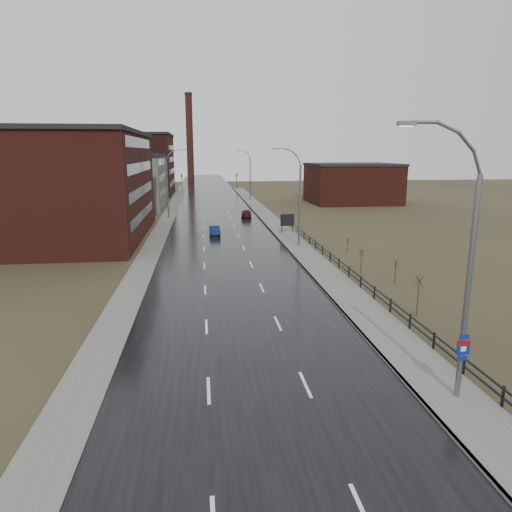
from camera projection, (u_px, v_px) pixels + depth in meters
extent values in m
plane|color=#2D2819|center=(270.00, 440.00, 17.63)|extent=(320.00, 320.00, 0.00)
cube|color=black|center=(217.00, 219.00, 75.71)|extent=(14.00, 300.00, 0.06)
cube|color=#595651|center=(299.00, 248.00, 52.48)|extent=(3.20, 180.00, 0.18)
cube|color=slate|center=(286.00, 248.00, 52.31)|extent=(0.16, 180.00, 0.18)
cube|color=#595651|center=(167.00, 220.00, 74.76)|extent=(2.40, 260.00, 0.12)
cube|color=#471914|center=(53.00, 188.00, 57.33)|extent=(22.00, 28.00, 13.00)
cube|color=black|center=(47.00, 132.00, 55.83)|extent=(22.44, 28.56, 0.50)
cube|color=black|center=(143.00, 214.00, 59.37)|extent=(0.06, 22.40, 1.20)
cube|color=black|center=(142.00, 191.00, 58.70)|extent=(0.06, 22.40, 1.20)
cube|color=black|center=(141.00, 167.00, 58.04)|extent=(0.06, 22.40, 1.20)
cube|color=black|center=(139.00, 143.00, 57.37)|extent=(0.06, 22.40, 1.20)
cube|color=slate|center=(122.00, 183.00, 89.95)|extent=(16.00, 20.00, 10.00)
cube|color=black|center=(120.00, 155.00, 88.78)|extent=(16.32, 20.40, 0.50)
cube|color=black|center=(163.00, 192.00, 91.32)|extent=(0.06, 16.00, 1.20)
cube|color=black|center=(163.00, 177.00, 90.65)|extent=(0.06, 16.00, 1.20)
cube|color=black|center=(162.00, 162.00, 89.98)|extent=(0.06, 16.00, 1.20)
cube|color=#331611|center=(121.00, 165.00, 117.86)|extent=(26.00, 24.00, 15.00)
cube|color=black|center=(119.00, 134.00, 116.14)|extent=(26.52, 24.48, 0.50)
cube|color=black|center=(172.00, 183.00, 120.36)|extent=(0.06, 19.20, 1.20)
cube|color=black|center=(172.00, 171.00, 119.69)|extent=(0.06, 19.20, 1.20)
cube|color=black|center=(171.00, 159.00, 119.02)|extent=(0.06, 19.20, 1.20)
cube|color=black|center=(171.00, 148.00, 118.35)|extent=(0.06, 19.20, 1.20)
cube|color=#471914|center=(352.00, 184.00, 99.61)|extent=(18.00, 16.00, 8.00)
cube|color=black|center=(353.00, 164.00, 98.66)|extent=(18.36, 16.32, 0.50)
cylinder|color=#331611|center=(190.00, 140.00, 158.81)|extent=(2.40, 2.40, 30.00)
cylinder|color=black|center=(188.00, 94.00, 155.40)|extent=(2.70, 2.70, 0.80)
cylinder|color=slate|center=(468.00, 293.00, 19.47)|extent=(0.24, 0.24, 10.00)
cylinder|color=slate|center=(477.00, 163.00, 18.23)|extent=(0.57, 0.14, 1.12)
cylinder|color=slate|center=(466.00, 142.00, 17.98)|extent=(0.91, 0.14, 0.91)
cylinder|color=slate|center=(448.00, 127.00, 17.77)|extent=(1.12, 0.14, 0.57)
cylinder|color=slate|center=(425.00, 122.00, 17.61)|extent=(1.15, 0.14, 0.14)
cube|color=slate|center=(407.00, 123.00, 17.54)|extent=(0.70, 0.28, 0.18)
cube|color=silver|center=(406.00, 126.00, 17.56)|extent=(0.50, 0.20, 0.04)
cube|color=navy|center=(464.00, 337.00, 19.78)|extent=(0.45, 0.04, 0.22)
cube|color=navy|center=(463.00, 348.00, 19.90)|extent=(0.60, 0.04, 0.65)
cube|color=maroon|center=(464.00, 343.00, 19.84)|extent=(0.60, 0.04, 0.20)
cube|color=navy|center=(462.00, 358.00, 20.01)|extent=(0.45, 0.04, 0.22)
cube|color=silver|center=(463.00, 349.00, 19.89)|extent=(0.26, 0.02, 0.22)
cylinder|color=slate|center=(300.00, 207.00, 52.44)|extent=(0.24, 0.24, 9.50)
cylinder|color=slate|center=(299.00, 161.00, 51.27)|extent=(0.51, 0.14, 0.98)
cylinder|color=slate|center=(295.00, 154.00, 51.05)|extent=(0.81, 0.14, 0.81)
cylinder|color=slate|center=(289.00, 150.00, 50.87)|extent=(0.98, 0.14, 0.51)
cylinder|color=slate|center=(282.00, 149.00, 50.73)|extent=(1.01, 0.14, 0.14)
cube|color=slate|center=(275.00, 149.00, 50.66)|extent=(0.70, 0.28, 0.18)
cube|color=silver|center=(275.00, 150.00, 50.69)|extent=(0.50, 0.20, 0.04)
cylinder|color=slate|center=(167.00, 190.00, 75.67)|extent=(0.24, 0.24, 9.50)
cylinder|color=slate|center=(167.00, 158.00, 74.54)|extent=(0.51, 0.14, 0.98)
cylinder|color=slate|center=(170.00, 154.00, 74.44)|extent=(0.81, 0.14, 0.81)
cylinder|color=slate|center=(174.00, 151.00, 74.41)|extent=(0.98, 0.14, 0.51)
cylinder|color=slate|center=(179.00, 150.00, 74.47)|extent=(1.01, 0.14, 0.14)
cube|color=slate|center=(184.00, 150.00, 74.56)|extent=(0.70, 0.28, 0.18)
cube|color=silver|center=(184.00, 151.00, 74.59)|extent=(0.50, 0.20, 0.04)
cylinder|color=slate|center=(250.00, 179.00, 104.71)|extent=(0.24, 0.24, 9.50)
cylinder|color=slate|center=(249.00, 156.00, 103.54)|extent=(0.51, 0.14, 0.98)
cylinder|color=slate|center=(247.00, 153.00, 103.33)|extent=(0.81, 0.14, 0.81)
cylinder|color=slate|center=(244.00, 151.00, 103.14)|extent=(0.98, 0.14, 0.51)
cylinder|color=slate|center=(240.00, 150.00, 103.01)|extent=(1.01, 0.14, 0.14)
cube|color=slate|center=(237.00, 151.00, 102.94)|extent=(0.70, 0.28, 0.18)
cube|color=silver|center=(237.00, 151.00, 102.96)|extent=(0.50, 0.20, 0.04)
cube|color=black|center=(503.00, 397.00, 19.66)|extent=(0.10, 0.10, 1.10)
cube|color=black|center=(464.00, 366.00, 22.57)|extent=(0.10, 0.10, 1.10)
cube|color=black|center=(434.00, 341.00, 25.47)|extent=(0.10, 0.10, 1.10)
cube|color=black|center=(410.00, 322.00, 28.37)|extent=(0.10, 0.10, 1.10)
cube|color=black|center=(390.00, 306.00, 31.28)|extent=(0.10, 0.10, 1.10)
cube|color=black|center=(374.00, 293.00, 34.18)|extent=(0.10, 0.10, 1.10)
cube|color=black|center=(361.00, 282.00, 37.09)|extent=(0.10, 0.10, 1.10)
cube|color=black|center=(349.00, 273.00, 39.99)|extent=(0.10, 0.10, 1.10)
cube|color=black|center=(339.00, 265.00, 42.90)|extent=(0.10, 0.10, 1.10)
cube|color=black|center=(330.00, 257.00, 45.80)|extent=(0.10, 0.10, 1.10)
cube|color=black|center=(322.00, 251.00, 48.70)|extent=(0.10, 0.10, 1.10)
cube|color=black|center=(316.00, 246.00, 51.61)|extent=(0.10, 0.10, 1.10)
cube|color=black|center=(309.00, 241.00, 54.51)|extent=(0.10, 0.10, 1.10)
cube|color=black|center=(304.00, 236.00, 57.42)|extent=(0.10, 0.10, 1.10)
cube|color=black|center=(299.00, 232.00, 60.32)|extent=(0.10, 0.10, 1.10)
cube|color=black|center=(363.00, 279.00, 36.51)|extent=(0.08, 53.00, 0.10)
cube|color=black|center=(363.00, 284.00, 36.60)|extent=(0.08, 53.00, 0.10)
cylinder|color=#382D23|center=(418.00, 301.00, 30.74)|extent=(0.08, 0.08, 2.15)
cylinder|color=#382D23|center=(420.00, 281.00, 30.43)|extent=(0.04, 0.72, 0.84)
cylinder|color=#382D23|center=(419.00, 281.00, 30.47)|extent=(0.68, 0.27, 0.85)
cylinder|color=#382D23|center=(419.00, 281.00, 30.45)|extent=(0.40, 0.61, 0.86)
cylinder|color=#382D23|center=(419.00, 281.00, 30.39)|extent=(0.40, 0.61, 0.86)
cylinder|color=#382D23|center=(420.00, 281.00, 30.38)|extent=(0.68, 0.27, 0.85)
cylinder|color=#382D23|center=(395.00, 275.00, 38.30)|extent=(0.08, 0.08, 1.59)
cylinder|color=#382D23|center=(397.00, 263.00, 38.08)|extent=(0.04, 0.54, 0.63)
cylinder|color=#382D23|center=(396.00, 263.00, 38.12)|extent=(0.51, 0.21, 0.64)
cylinder|color=#382D23|center=(395.00, 263.00, 38.10)|extent=(0.31, 0.46, 0.65)
cylinder|color=#382D23|center=(396.00, 263.00, 38.04)|extent=(0.31, 0.46, 0.65)
cylinder|color=#382D23|center=(396.00, 263.00, 38.03)|extent=(0.51, 0.21, 0.64)
cylinder|color=#382D23|center=(361.00, 265.00, 41.66)|extent=(0.08, 0.08, 1.68)
cylinder|color=#382D23|center=(362.00, 253.00, 41.42)|extent=(0.04, 0.57, 0.66)
cylinder|color=#382D23|center=(362.00, 253.00, 41.46)|extent=(0.54, 0.22, 0.67)
cylinder|color=#382D23|center=(361.00, 253.00, 41.44)|extent=(0.32, 0.48, 0.68)
cylinder|color=#382D23|center=(361.00, 253.00, 41.38)|extent=(0.32, 0.48, 0.68)
cylinder|color=#382D23|center=(362.00, 253.00, 41.37)|extent=(0.54, 0.22, 0.67)
cylinder|color=#382D23|center=(348.00, 247.00, 50.32)|extent=(0.08, 0.08, 1.25)
cylinder|color=#382D23|center=(348.00, 240.00, 50.14)|extent=(0.04, 0.43, 0.50)
cylinder|color=#382D23|center=(348.00, 240.00, 50.18)|extent=(0.41, 0.17, 0.51)
cylinder|color=#382D23|center=(347.00, 240.00, 50.16)|extent=(0.25, 0.37, 0.52)
cylinder|color=#382D23|center=(348.00, 240.00, 50.10)|extent=(0.25, 0.37, 0.52)
cylinder|color=#382D23|center=(348.00, 240.00, 50.09)|extent=(0.41, 0.17, 0.51)
cube|color=black|center=(282.00, 227.00, 62.13)|extent=(0.10, 0.10, 1.80)
cube|color=black|center=(292.00, 227.00, 62.29)|extent=(0.10, 0.10, 1.80)
cube|color=silver|center=(287.00, 220.00, 61.94)|extent=(1.80, 0.08, 1.53)
cube|color=black|center=(287.00, 220.00, 61.90)|extent=(1.90, 0.04, 1.63)
cylinder|color=black|center=(182.00, 181.00, 132.30)|extent=(0.16, 0.16, 5.20)
imported|color=black|center=(182.00, 174.00, 131.82)|extent=(0.58, 2.73, 1.10)
sphere|color=#FF190C|center=(182.00, 173.00, 131.61)|extent=(0.18, 0.18, 0.18)
cylinder|color=black|center=(237.00, 181.00, 134.14)|extent=(0.16, 0.16, 5.20)
imported|color=black|center=(237.00, 173.00, 133.66)|extent=(0.58, 2.73, 1.10)
sphere|color=#FF190C|center=(237.00, 172.00, 133.45)|extent=(0.18, 0.18, 0.18)
imported|color=#0E1B46|center=(215.00, 231.00, 60.45)|extent=(1.47, 3.90, 1.27)
imported|color=#490C11|center=(246.00, 214.00, 76.97)|extent=(2.07, 4.36, 1.44)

